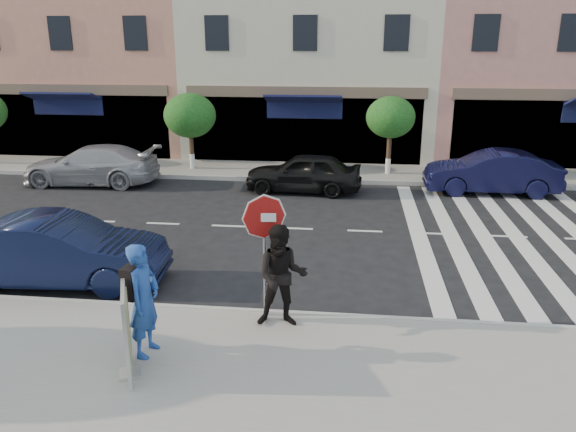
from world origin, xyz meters
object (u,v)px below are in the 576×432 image
object	(u,v)px
photographer	(144,300)
car_near_mid	(59,251)
stop_sign	(264,229)
poster_board	(127,335)
car_far_right	(491,172)
walker	(282,276)
car_far_mid	(304,173)
car_far_left	(91,165)

from	to	relation	value
photographer	car_near_mid	size ratio (longest dim) A/B	0.42
stop_sign	poster_board	world-z (taller)	stop_sign
car_near_mid	car_far_right	bearing A→B (deg)	-55.17
stop_sign	car_far_right	xyz separation A→B (m)	(6.52, 10.40, -1.17)
walker	poster_board	bearing A→B (deg)	-144.98
poster_board	car_far_right	xyz separation A→B (m)	(8.36, 12.65, -0.10)
poster_board	car_far_mid	size ratio (longest dim) A/B	0.36
poster_board	car_far_left	size ratio (longest dim) A/B	0.29
stop_sign	walker	world-z (taller)	stop_sign
car_near_mid	car_far_right	distance (m)	14.58
car_far_mid	car_near_mid	bearing A→B (deg)	-25.63
poster_board	car_near_mid	size ratio (longest dim) A/B	0.31
poster_board	car_far_right	world-z (taller)	poster_board
poster_board	stop_sign	bearing A→B (deg)	28.78
car_far_right	walker	bearing A→B (deg)	-29.43
stop_sign	car_far_mid	xyz separation A→B (m)	(-0.12, 9.81, -1.22)
walker	car_near_mid	distance (m)	5.46
stop_sign	car_far_mid	distance (m)	9.89
car_far_right	photographer	bearing A→B (deg)	-34.35
poster_board	car_far_mid	world-z (taller)	poster_board
photographer	car_far_left	bearing A→B (deg)	36.60
car_near_mid	walker	bearing A→B (deg)	-110.97
walker	car_far_mid	xyz separation A→B (m)	(-0.49, 10.14, -0.42)
car_far_left	car_far_mid	xyz separation A→B (m)	(8.07, -0.21, -0.03)
photographer	stop_sign	bearing A→B (deg)	-40.79
car_near_mid	car_far_right	size ratio (longest dim) A/B	1.02
poster_board	photographer	bearing A→B (deg)	64.05
car_far_mid	car_far_right	xyz separation A→B (m)	(6.64, 0.59, 0.06)
photographer	car_near_mid	world-z (taller)	photographer
car_near_mid	stop_sign	bearing A→B (deg)	-108.57
walker	car_far_left	world-z (taller)	walker
stop_sign	photographer	xyz separation A→B (m)	(-1.79, -1.58, -0.79)
stop_sign	poster_board	distance (m)	3.10
car_near_mid	photographer	bearing A→B (deg)	-136.96
car_far_left	poster_board	bearing A→B (deg)	25.70
car_far_right	car_near_mid	bearing A→B (deg)	-50.81
car_near_mid	car_far_left	bearing A→B (deg)	16.94
car_near_mid	poster_board	bearing A→B (deg)	-143.44
photographer	car_far_right	bearing A→B (deg)	-27.01
poster_board	car_near_mid	bearing A→B (deg)	108.49
photographer	car_near_mid	xyz separation A→B (m)	(-3.05, 2.85, -0.36)
photographer	car_far_left	distance (m)	13.26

